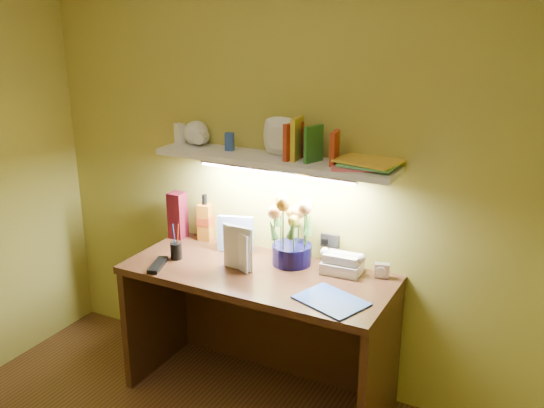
# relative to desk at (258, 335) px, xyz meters

# --- Properties ---
(desk) EXTENTS (1.40, 0.60, 0.75)m
(desk) POSITION_rel_desk_xyz_m (0.00, 0.00, 0.00)
(desk) COLOR #341E0E
(desk) RESTS_ON ground
(flower_bouquet) EXTENTS (0.28, 0.28, 0.37)m
(flower_bouquet) POSITION_rel_desk_xyz_m (0.11, 0.17, 0.56)
(flower_bouquet) COLOR #080731
(flower_bouquet) RESTS_ON desk
(telephone) EXTENTS (0.21, 0.16, 0.12)m
(telephone) POSITION_rel_desk_xyz_m (0.39, 0.19, 0.43)
(telephone) COLOR beige
(telephone) RESTS_ON desk
(desk_clock) EXTENTS (0.08, 0.05, 0.07)m
(desk_clock) POSITION_rel_desk_xyz_m (0.59, 0.23, 0.41)
(desk_clock) COLOR #B9B9BD
(desk_clock) RESTS_ON desk
(whisky_bottle) EXTENTS (0.09, 0.09, 0.27)m
(whisky_bottle) POSITION_rel_desk_xyz_m (-0.48, 0.25, 0.51)
(whisky_bottle) COLOR #B76516
(whisky_bottle) RESTS_ON desk
(whisky_box) EXTENTS (0.09, 0.09, 0.27)m
(whisky_box) POSITION_rel_desk_xyz_m (-0.65, 0.21, 0.51)
(whisky_box) COLOR #540D19
(whisky_box) RESTS_ON desk
(pen_cup) EXTENTS (0.07, 0.07, 0.15)m
(pen_cup) POSITION_rel_desk_xyz_m (-0.47, -0.06, 0.45)
(pen_cup) COLOR black
(pen_cup) RESTS_ON desk
(art_card) EXTENTS (0.20, 0.10, 0.20)m
(art_card) POSITION_rel_desk_xyz_m (-0.24, 0.19, 0.47)
(art_card) COLOR white
(art_card) RESTS_ON desk
(tv_remote) EXTENTS (0.11, 0.20, 0.02)m
(tv_remote) POSITION_rel_desk_xyz_m (-0.49, -0.19, 0.39)
(tv_remote) COLOR black
(tv_remote) RESTS_ON desk
(blue_folder) EXTENTS (0.37, 0.32, 0.01)m
(blue_folder) POSITION_rel_desk_xyz_m (0.46, -0.14, 0.38)
(blue_folder) COLOR #2A4DA8
(blue_folder) RESTS_ON desk
(desk_book_a) EXTENTS (0.18, 0.04, 0.24)m
(desk_book_a) POSITION_rel_desk_xyz_m (-0.19, -0.01, 0.49)
(desk_book_a) COLOR silver
(desk_book_a) RESTS_ON desk
(desk_book_b) EXTENTS (0.14, 0.09, 0.21)m
(desk_book_b) POSITION_rel_desk_xyz_m (-0.16, 0.02, 0.48)
(desk_book_b) COLOR white
(desk_book_b) RESTS_ON desk
(wall_shelf) EXTENTS (1.31, 0.29, 0.24)m
(wall_shelf) POSITION_rel_desk_xyz_m (-0.01, 0.18, 0.96)
(wall_shelf) COLOR white
(wall_shelf) RESTS_ON ground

